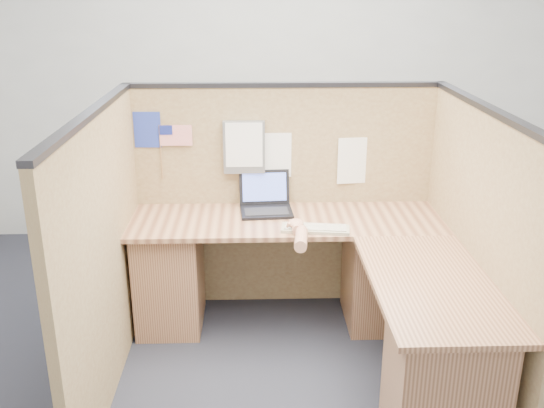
{
  "coord_description": "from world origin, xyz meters",
  "views": [
    {
      "loc": [
        -0.2,
        -2.86,
        2.1
      ],
      "look_at": [
        -0.1,
        0.5,
        0.89
      ],
      "focal_mm": 40.0,
      "sensor_mm": 36.0,
      "label": 1
    }
  ],
  "objects_px": {
    "l_desk": "(321,296)",
    "laptop": "(266,201)",
    "mouse": "(296,227)",
    "keyboard": "(315,229)"
  },
  "relations": [
    {
      "from": "l_desk",
      "to": "laptop",
      "type": "relative_size",
      "value": 5.66
    },
    {
      "from": "l_desk",
      "to": "laptop",
      "type": "distance_m",
      "value": 0.75
    },
    {
      "from": "l_desk",
      "to": "mouse",
      "type": "distance_m",
      "value": 0.43
    },
    {
      "from": "l_desk",
      "to": "mouse",
      "type": "relative_size",
      "value": 18.16
    },
    {
      "from": "laptop",
      "to": "l_desk",
      "type": "bearing_deg",
      "value": -65.01
    },
    {
      "from": "laptop",
      "to": "mouse",
      "type": "relative_size",
      "value": 3.21
    },
    {
      "from": "mouse",
      "to": "laptop",
      "type": "bearing_deg",
      "value": 114.74
    },
    {
      "from": "mouse",
      "to": "keyboard",
      "type": "bearing_deg",
      "value": 0.0
    },
    {
      "from": "l_desk",
      "to": "keyboard",
      "type": "relative_size",
      "value": 4.66
    },
    {
      "from": "keyboard",
      "to": "l_desk",
      "type": "bearing_deg",
      "value": -75.32
    }
  ]
}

